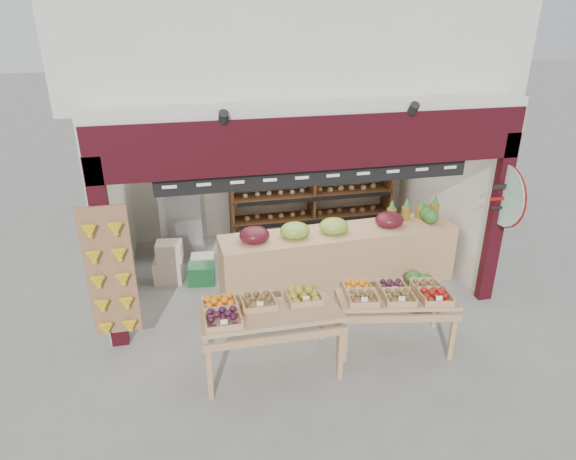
% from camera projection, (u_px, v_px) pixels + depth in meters
% --- Properties ---
extents(ground, '(60.00, 60.00, 0.00)m').
position_uv_depth(ground, '(298.00, 283.00, 8.52)').
color(ground, slate).
rests_on(ground, ground).
extents(shop_structure, '(6.36, 5.12, 5.40)m').
position_uv_depth(shop_structure, '(277.00, 25.00, 8.35)').
color(shop_structure, silver).
rests_on(shop_structure, ground).
extents(banana_board, '(0.60, 0.15, 1.80)m').
position_uv_depth(banana_board, '(111.00, 276.00, 6.48)').
color(banana_board, '#9A6646').
rests_on(banana_board, ground).
extents(gift_sign, '(0.04, 0.93, 0.92)m').
position_uv_depth(gift_sign, '(505.00, 196.00, 7.32)').
color(gift_sign, '#BDEED0').
rests_on(gift_sign, ground).
extents(back_shelving, '(3.21, 0.53, 1.96)m').
position_uv_depth(back_shelving, '(312.00, 174.00, 9.88)').
color(back_shelving, brown).
rests_on(back_shelving, ground).
extents(refrigerator, '(0.81, 0.81, 1.83)m').
position_uv_depth(refrigerator, '(183.00, 208.00, 9.11)').
color(refrigerator, '#B7BABE').
rests_on(refrigerator, ground).
extents(cardboard_stack, '(1.03, 0.75, 0.71)m').
position_uv_depth(cardboard_stack, '(184.00, 266.00, 8.53)').
color(cardboard_stack, beige).
rests_on(cardboard_stack, ground).
extents(mid_counter, '(3.85, 0.94, 1.18)m').
position_uv_depth(mid_counter, '(338.00, 256.00, 8.29)').
color(mid_counter, tan).
rests_on(mid_counter, ground).
extents(display_table_left, '(1.70, 0.95, 1.07)m').
position_uv_depth(display_table_left, '(259.00, 310.00, 6.29)').
color(display_table_left, tan).
rests_on(display_table_left, ground).
extents(display_table_right, '(1.63, 1.10, 0.97)m').
position_uv_depth(display_table_right, '(395.00, 295.00, 6.73)').
color(display_table_right, tan).
rests_on(display_table_right, ground).
extents(watermelon_pile, '(0.67, 0.63, 0.48)m').
position_uv_depth(watermelon_pile, '(423.00, 293.00, 7.91)').
color(watermelon_pile, '#1C4517').
rests_on(watermelon_pile, ground).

